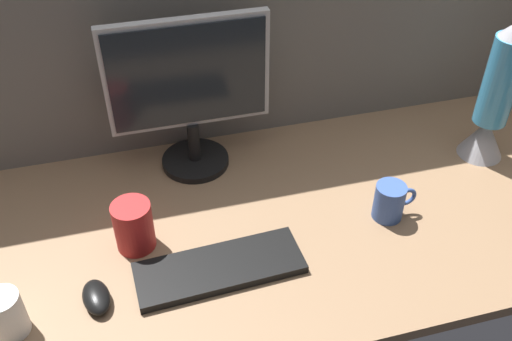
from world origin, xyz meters
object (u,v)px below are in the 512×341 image
object	(u,v)px
monitor	(189,89)
mug_ceramic_white	(6,314)
keyboard	(220,268)
mouse	(96,297)
mug_red_plastic	(134,226)
mug_ceramic_blue	(390,201)
lava_lamp	(494,103)

from	to	relation	value
monitor	mug_ceramic_white	distance (cm)	65.49
keyboard	mouse	distance (cm)	26.64
mug_red_plastic	mug_ceramic_white	bearing A→B (deg)	-147.20
mouse	mug_ceramic_white	distance (cm)	17.28
mug_ceramic_blue	mouse	bearing A→B (deg)	-173.27
mouse	monitor	bearing A→B (deg)	46.21
mouse	keyboard	bearing A→B (deg)	-5.70
monitor	lava_lamp	distance (cm)	79.01
mug_red_plastic	mug_ceramic_blue	world-z (taller)	mug_red_plastic
monitor	lava_lamp	bearing A→B (deg)	-12.32
keyboard	mug_ceramic_white	distance (cm)	43.72
keyboard	mug_red_plastic	xyz separation A→B (cm)	(-16.83, 12.80, 5.05)
mug_ceramic_blue	lava_lamp	xyz separation A→B (cm)	(35.36, 16.30, 11.86)
mug_ceramic_blue	mug_ceramic_white	world-z (taller)	mug_ceramic_white
mug_ceramic_blue	lava_lamp	bearing A→B (deg)	24.75
keyboard	mouse	size ratio (longest dim) A/B	3.85
mouse	mug_ceramic_white	bearing A→B (deg)	179.45
mug_ceramic_blue	lava_lamp	world-z (taller)	lava_lamp
keyboard	mug_ceramic_white	size ratio (longest dim) A/B	3.63
lava_lamp	mouse	bearing A→B (deg)	-166.87
mug_ceramic_white	lava_lamp	world-z (taller)	lava_lamp
mouse	lava_lamp	world-z (taller)	lava_lamp
mouse	mug_ceramic_blue	distance (cm)	70.52
mouse	mug_ceramic_blue	xyz separation A→B (cm)	(69.96, 8.26, 3.02)
keyboard	mug_ceramic_white	bearing A→B (deg)	-176.99
mouse	mug_red_plastic	xyz separation A→B (cm)	(9.75, 14.48, 4.35)
monitor	mouse	size ratio (longest dim) A/B	4.34
keyboard	mug_ceramic_blue	bearing A→B (deg)	5.99
keyboard	mug_ceramic_blue	xyz separation A→B (cm)	(43.39, 6.58, 3.72)
mouse	mug_red_plastic	distance (cm)	17.99
monitor	keyboard	world-z (taller)	monitor
monitor	mug_red_plastic	distance (cm)	36.84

